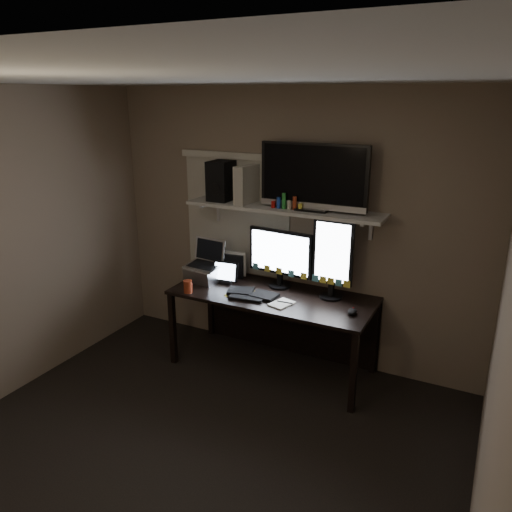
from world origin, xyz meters
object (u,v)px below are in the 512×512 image
Objects in this scene: monitor_landscape at (280,258)px; speaker at (221,181)px; desk at (278,307)px; tablet at (226,273)px; laptop at (203,262)px; cup at (188,286)px; monitor_portrait at (333,259)px; mouse at (352,311)px; game_console at (246,184)px; tv at (314,177)px; keyboard at (252,293)px.

monitor_landscape is 1.74× the size of speaker.
speaker is at bearing -176.20° from monitor_landscape.
tablet is at bearing -171.06° from desk.
monitor_landscape is at bearing 20.81° from laptop.
monitor_landscape is 5.55× the size of cup.
tablet is 2.18× the size of cup.
monitor_portrait reaches higher than mouse.
game_console is (0.36, 0.20, 0.73)m from laptop.
game_console reaches higher than mouse.
mouse is at bearing 8.55° from cup.
cup is 0.12× the size of tv.
speaker is (0.09, 0.21, 0.74)m from laptop.
game_console is at bearing 118.70° from keyboard.
monitor_landscape is (-0.02, 0.07, 0.45)m from desk.
monitor_landscape is 0.51m from monitor_portrait.
monitor_portrait is 6.28× the size of mouse.
monitor_portrait is at bearing 0.56° from tablet.
tv is at bearing 144.14° from mouse.
monitor_portrait is at bearing 131.72° from mouse.
monitor_landscape is 0.54m from tablet.
monitor_portrait is 0.76× the size of tv.
desk is 4.71× the size of laptop.
speaker is at bearing -173.54° from game_console.
keyboard is at bearing -4.35° from laptop.
tablet is 0.26× the size of tv.
cup is at bearing -153.24° from tv.
desk is 0.58m from tablet.
tablet is 0.24m from laptop.
laptop is 0.77m from speaker.
desk is at bearing 159.37° from mouse.
tablet is 0.73× the size of game_console.
game_console reaches higher than desk.
monitor_landscape is at bearing 6.06° from game_console.
tv is (0.43, 0.29, 1.02)m from keyboard.
monitor_landscape is 1.35× the size of keyboard.
desk is 0.84m from cup.
game_console reaches higher than monitor_portrait.
monitor_landscape is at bearing -2.49° from speaker.
speaker reaches higher than cup.
keyboard is at bearing 21.19° from cup.
mouse is at bearing -12.07° from tablet.
monitor_landscape is 0.41m from keyboard.
laptop is 0.41× the size of tv.
game_console is at bearing 166.77° from desk.
laptop is (-1.47, 0.09, 0.17)m from mouse.
monitor_portrait is 1.97× the size of speaker.
cup is (-0.69, -0.42, 0.23)m from desk.
laptop is at bearing 95.35° from cup.
laptop is (-0.57, 0.10, 0.18)m from keyboard.
monitor_landscape is at bearing 58.43° from keyboard.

